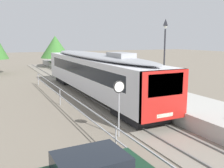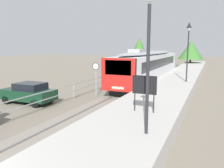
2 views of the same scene
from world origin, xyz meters
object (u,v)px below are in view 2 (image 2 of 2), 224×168
object	(u,v)px
speed_limit_sign	(96,71)
parked_hatchback_dark_green	(29,93)
platform_lamp_near_end	(149,31)
platform_notice_board	(144,86)
commuter_train	(149,64)
platform_lamp_mid_platform	(188,41)

from	to	relation	value
speed_limit_sign	parked_hatchback_dark_green	distance (m)	5.51
platform_lamp_near_end	speed_limit_sign	xyz separation A→B (m)	(-6.66, 8.58, -2.50)
platform_notice_board	platform_lamp_near_end	bearing A→B (deg)	-72.30
commuter_train	speed_limit_sign	size ratio (longest dim) A/B	6.78
platform_lamp_mid_platform	commuter_train	bearing A→B (deg)	141.53
platform_lamp_near_end	parked_hatchback_dark_green	bearing A→B (deg)	156.25
parked_hatchback_dark_green	speed_limit_sign	bearing A→B (deg)	51.88
commuter_train	platform_notice_board	distance (m)	15.04
commuter_train	platform_notice_board	size ratio (longest dim) A/B	10.57
parked_hatchback_dark_green	commuter_train	bearing A→B (deg)	66.78
platform_notice_board	parked_hatchback_dark_green	bearing A→B (deg)	169.51
platform_notice_board	parked_hatchback_dark_green	world-z (taller)	platform_notice_board
platform_lamp_near_end	platform_notice_board	xyz separation A→B (m)	(-0.86, 2.70, -2.44)
platform_lamp_near_end	speed_limit_sign	size ratio (longest dim) A/B	1.91
platform_lamp_mid_platform	speed_limit_sign	distance (m)	8.82
platform_lamp_near_end	platform_notice_board	bearing A→B (deg)	107.70
commuter_train	speed_limit_sign	distance (m)	9.01
platform_notice_board	speed_limit_sign	bearing A→B (deg)	134.56
platform_lamp_near_end	platform_notice_board	size ratio (longest dim) A/B	2.97
commuter_train	platform_lamp_near_end	xyz separation A→B (m)	(4.41, -17.31, 2.48)
platform_lamp_near_end	speed_limit_sign	world-z (taller)	platform_lamp_near_end
platform_lamp_near_end	platform_lamp_mid_platform	bearing A→B (deg)	90.00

